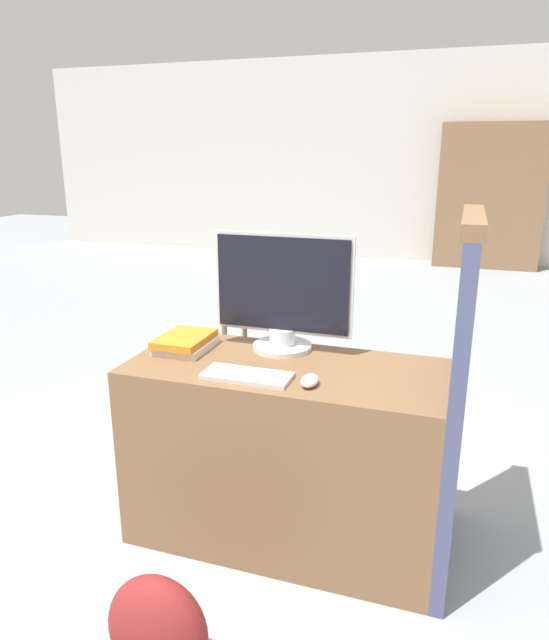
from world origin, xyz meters
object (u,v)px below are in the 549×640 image
at_px(keyboard, 247,376).
at_px(backpack, 156,634).
at_px(far_chair, 263,300).
at_px(book_stack, 185,342).
at_px(monitor, 283,295).
at_px(mouse, 310,381).

distance_m(keyboard, backpack, 0.85).
bearing_deg(far_chair, book_stack, -30.67).
bearing_deg(far_chair, backpack, -27.08).
distance_m(monitor, mouse, 0.45).
relative_size(book_stack, backpack, 0.73).
xyz_separation_m(book_stack, backpack, (0.30, -0.83, -0.59)).
bearing_deg(book_stack, backpack, -70.11).
height_order(backpack, far_chair, far_chair).
height_order(mouse, book_stack, book_stack).
bearing_deg(keyboard, mouse, 0.24).
distance_m(book_stack, backpack, 1.06).
relative_size(monitor, far_chair, 0.64).
xyz_separation_m(mouse, book_stack, (-0.58, 0.20, 0.01)).
bearing_deg(book_stack, mouse, -19.34).
height_order(keyboard, mouse, mouse).
height_order(keyboard, far_chair, far_chair).
relative_size(mouse, backpack, 0.28).
distance_m(monitor, far_chair, 1.79).
bearing_deg(backpack, monitor, 85.53).
bearing_deg(monitor, book_stack, -160.41).
height_order(monitor, keyboard, monitor).
relative_size(mouse, book_stack, 0.38).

